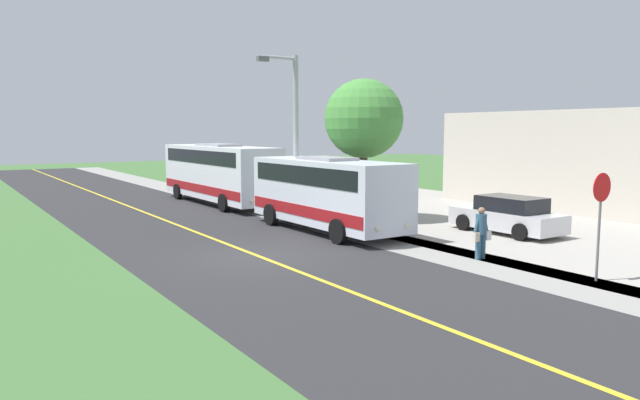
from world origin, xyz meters
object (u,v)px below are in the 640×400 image
object	(u,v)px
pedestrian_with_bags	(481,232)
tree_curbside	(364,119)
parked_car_near	(508,216)
shuttle_bus_front	(327,190)
street_light_pole	(293,130)
transit_bus_rear	(219,171)
stop_sign	(601,208)

from	to	relation	value
pedestrian_with_bags	tree_curbside	bearing A→B (deg)	-102.22
parked_car_near	shuttle_bus_front	bearing A→B (deg)	-37.37
street_light_pole	parked_car_near	distance (m)	9.71
shuttle_bus_front	street_light_pole	distance (m)	4.04
pedestrian_with_bags	transit_bus_rear	bearing A→B (deg)	-86.33
pedestrian_with_bags	stop_sign	bearing A→B (deg)	98.20
transit_bus_rear	pedestrian_with_bags	xyz separation A→B (m)	(-1.12, 17.41, -0.92)
street_light_pole	tree_curbside	world-z (taller)	street_light_pole
pedestrian_with_bags	parked_car_near	xyz separation A→B (m)	(-4.47, -2.62, -0.18)
parked_car_near	tree_curbside	world-z (taller)	tree_curbside
stop_sign	tree_curbside	bearing A→B (deg)	-96.23
parked_car_near	stop_sign	bearing A→B (deg)	57.30
parked_car_near	street_light_pole	bearing A→B (deg)	-55.32
transit_bus_rear	street_light_pole	distance (m)	7.63
stop_sign	street_light_pole	bearing A→B (deg)	-84.84
street_light_pole	tree_curbside	size ratio (longest dim) A/B	1.16
transit_bus_rear	parked_car_near	world-z (taller)	transit_bus_rear
stop_sign	tree_curbside	distance (m)	12.23
transit_bus_rear	stop_sign	size ratio (longest dim) A/B	3.67
street_light_pole	transit_bus_rear	bearing A→B (deg)	-86.91
pedestrian_with_bags	parked_car_near	distance (m)	5.18
tree_curbside	stop_sign	bearing A→B (deg)	83.77
transit_bus_rear	tree_curbside	world-z (taller)	tree_curbside
shuttle_bus_front	stop_sign	size ratio (longest dim) A/B	2.81
pedestrian_with_bags	stop_sign	xyz separation A→B (m)	(-0.51, 3.54, 1.10)
shuttle_bus_front	tree_curbside	size ratio (longest dim) A/B	1.30
pedestrian_with_bags	parked_car_near	world-z (taller)	pedestrian_with_bags
street_light_pole	shuttle_bus_front	bearing A→B (deg)	83.03
transit_bus_rear	parked_car_near	xyz separation A→B (m)	(-5.59, 14.79, -1.09)
parked_car_near	tree_curbside	xyz separation A→B (m)	(2.66, -5.74, 3.77)
parked_car_near	tree_curbside	distance (m)	7.36
street_light_pole	tree_curbside	xyz separation A→B (m)	(-2.53, 1.77, 0.45)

